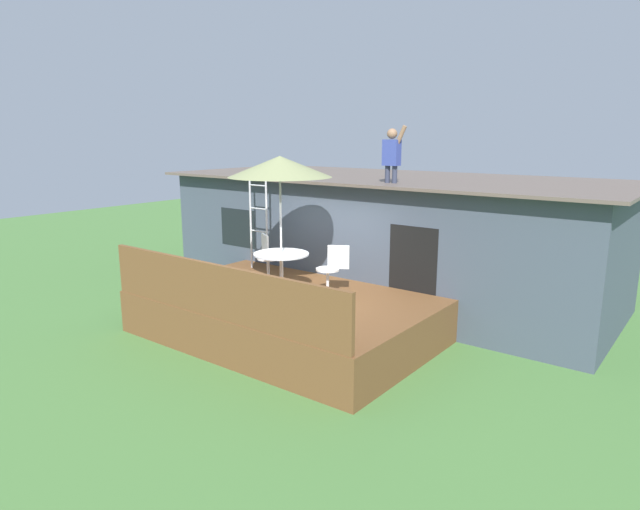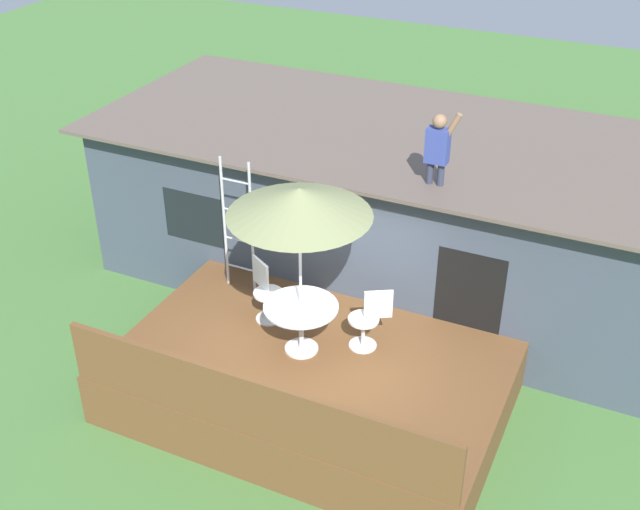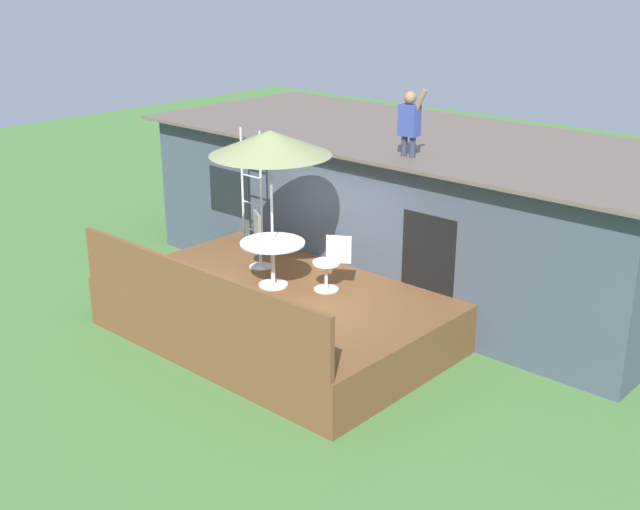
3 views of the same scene
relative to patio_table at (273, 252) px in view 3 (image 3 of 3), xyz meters
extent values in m
plane|color=#477538|center=(0.21, -0.08, -1.39)|extent=(40.00, 40.00, 0.00)
cube|color=#424C5B|center=(0.21, 3.52, -0.02)|extent=(10.00, 4.00, 2.72)
cube|color=#66564C|center=(0.21, 3.52, 1.37)|extent=(10.50, 4.50, 0.06)
cube|color=black|center=(-2.71, 1.53, 0.16)|extent=(1.10, 0.03, 0.90)
cube|color=black|center=(1.95, 1.53, -0.34)|extent=(1.00, 0.03, 2.00)
cube|color=brown|center=(0.21, -0.08, -0.99)|extent=(5.37, 3.54, 0.80)
cube|color=brown|center=(0.21, -1.80, -0.14)|extent=(5.27, 0.08, 0.90)
cylinder|color=silver|center=(0.00, 0.00, -0.57)|extent=(0.48, 0.48, 0.03)
cylinder|color=silver|center=(0.00, 0.00, -0.22)|extent=(0.07, 0.07, 0.71)
cylinder|color=silver|center=(0.00, 0.00, 0.14)|extent=(1.04, 1.04, 0.03)
cylinder|color=silver|center=(0.00, 0.00, 0.61)|extent=(0.04, 0.04, 2.40)
cone|color=#8C9360|center=(0.00, 0.00, 1.76)|extent=(1.90, 1.90, 0.38)
cylinder|color=silver|center=(-1.82, 1.06, 0.51)|extent=(0.04, 0.04, 2.20)
cylinder|color=silver|center=(-1.34, 1.06, 0.51)|extent=(0.04, 0.04, 2.20)
cylinder|color=silver|center=(-1.58, 1.06, -0.24)|extent=(0.48, 0.03, 0.03)
cylinder|color=silver|center=(-1.58, 1.06, 0.26)|extent=(0.48, 0.03, 0.03)
cylinder|color=silver|center=(-1.58, 1.06, 0.76)|extent=(0.48, 0.03, 0.03)
cylinder|color=silver|center=(-1.58, 1.06, 1.26)|extent=(0.48, 0.03, 0.03)
cylinder|color=#33384C|center=(1.10, 1.94, 1.57)|extent=(0.10, 0.10, 0.34)
cylinder|color=#33384C|center=(1.26, 1.94, 1.57)|extent=(0.10, 0.10, 0.34)
cube|color=#384799|center=(1.18, 1.94, 1.99)|extent=(0.32, 0.20, 0.50)
sphere|color=#997051|center=(1.18, 1.94, 2.35)|extent=(0.20, 0.20, 0.20)
cylinder|color=#997051|center=(1.36, 1.94, 2.29)|extent=(0.26, 0.08, 0.44)
cylinder|color=silver|center=(-0.76, 0.46, -0.58)|extent=(0.40, 0.40, 0.02)
cylinder|color=silver|center=(-0.76, 0.46, -0.36)|extent=(0.06, 0.06, 0.44)
cylinder|color=silver|center=(-0.76, 0.46, -0.13)|extent=(0.44, 0.44, 0.04)
cube|color=silver|center=(-0.93, 0.56, 0.11)|extent=(0.36, 0.24, 0.44)
cylinder|color=silver|center=(0.75, 0.44, -0.58)|extent=(0.40, 0.40, 0.02)
cylinder|color=silver|center=(0.75, 0.44, -0.36)|extent=(0.06, 0.06, 0.44)
cylinder|color=silver|center=(0.75, 0.44, -0.13)|extent=(0.44, 0.44, 0.04)
cube|color=silver|center=(0.93, 0.54, 0.11)|extent=(0.37, 0.24, 0.44)
camera|label=1|loc=(6.65, -7.50, 2.31)|focal=30.71mm
camera|label=2|loc=(4.04, -8.04, 6.42)|focal=44.87mm
camera|label=3|loc=(8.68, -8.51, 4.35)|focal=45.31mm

